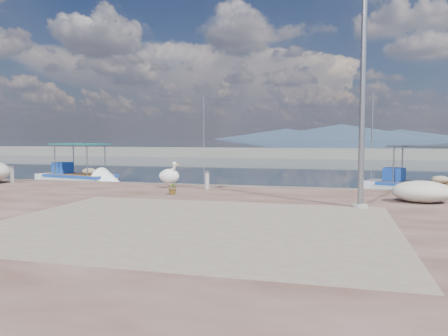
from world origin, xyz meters
The scene contains 13 objects.
ground centered at (0.00, 0.00, 0.00)m, with size 1400.00×1400.00×0.00m, color #162635.
quay centered at (0.00, -6.00, 0.25)m, with size 44.00×22.00×0.50m, color #44251D.
quay_patch centered at (1.00, -3.00, 0.50)m, with size 9.00×7.00×0.01m, color gray.
breakwater centered at (0.00, 40.00, 0.60)m, with size 120.00×2.20×7.50m.
mountains centered at (4.39, 650.00, 9.51)m, with size 370.00×280.00×22.00m.
boat_left centered at (-9.07, 8.14, 0.20)m, with size 5.47×2.82×2.51m.
boat_right centered at (7.82, 8.05, 0.19)m, with size 5.40×3.60×2.48m.
pelican centered at (-2.10, 3.49, 0.99)m, with size 1.08×0.76×1.04m.
lamp_post centered at (4.83, 0.42, 3.80)m, with size 0.44×0.96×7.00m.
bollard_near centered at (-0.60, 3.54, 0.88)m, with size 0.23×0.23×0.70m.
bollard_far centered at (-9.47, 3.63, 0.90)m, with size 0.24×0.24×0.73m.
potted_plant centered at (-1.28, 1.72, 0.72)m, with size 0.40×0.35×0.45m, color #33722D.
net_pile_d centered at (6.69, 1.90, 0.83)m, with size 1.76×1.32×0.66m, color silver.
Camera 1 is at (4.17, -12.30, 2.46)m, focal length 35.00 mm.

